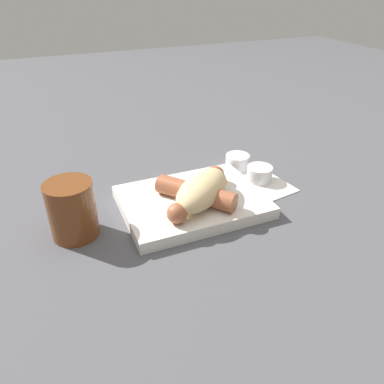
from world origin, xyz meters
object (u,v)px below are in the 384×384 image
(food_tray, at_px, (192,202))
(condiment_cup_far, at_px, (237,163))
(sausage, at_px, (198,192))
(bread_roll, at_px, (202,190))
(condiment_cup_near, at_px, (259,175))
(drink_glass, at_px, (72,211))

(food_tray, height_order, condiment_cup_far, condiment_cup_far)
(food_tray, height_order, sausage, sausage)
(sausage, height_order, condiment_cup_far, sausage)
(bread_roll, bearing_deg, condiment_cup_near, -158.75)
(condiment_cup_far, relative_size, drink_glass, 0.54)
(bread_roll, xyz_separation_m, condiment_cup_near, (-0.15, -0.06, -0.03))
(food_tray, relative_size, sausage, 1.69)
(food_tray, distance_m, condiment_cup_far, 0.18)
(food_tray, xyz_separation_m, condiment_cup_near, (-0.16, -0.04, 0.00))
(bread_roll, xyz_separation_m, condiment_cup_far, (-0.14, -0.13, -0.03))
(sausage, distance_m, condiment_cup_near, 0.17)
(sausage, xyz_separation_m, condiment_cup_near, (-0.16, -0.05, -0.02))
(bread_roll, relative_size, condiment_cup_near, 2.96)
(food_tray, relative_size, bread_roll, 1.64)
(condiment_cup_near, height_order, drink_glass, drink_glass)
(food_tray, bearing_deg, condiment_cup_near, -167.43)
(sausage, height_order, drink_glass, drink_glass)
(condiment_cup_near, bearing_deg, sausage, 18.22)
(drink_glass, bearing_deg, condiment_cup_far, -163.30)
(condiment_cup_near, relative_size, drink_glass, 0.54)
(bread_roll, bearing_deg, sausage, -61.20)
(condiment_cup_near, distance_m, condiment_cup_far, 0.07)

